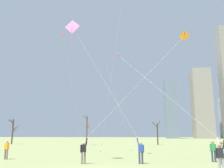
{
  "coord_description": "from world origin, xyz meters",
  "views": [
    {
      "loc": [
        2.36,
        -14.22,
        2.1
      ],
      "look_at": [
        0.0,
        6.0,
        6.33
      ],
      "focal_mm": 39.19,
      "sensor_mm": 36.0,
      "label": 1
    }
  ],
  "objects": [
    {
      "name": "distant_kite_high_overhead_red",
      "position": [
        -12.91,
        31.89,
        20.66
      ],
      "size": [
        5.72,
        2.87,
        23.22
      ],
      "color": "red",
      "rests_on": "ground"
    },
    {
      "name": "bystander_far_off_by_trees",
      "position": [
        8.01,
        6.56,
        0.9
      ],
      "size": [
        0.51,
        0.24,
        1.62
      ],
      "color": "#33384C",
      "rests_on": "ground"
    },
    {
      "name": "bare_tree_rightmost",
      "position": [
        -8.95,
        36.82,
        3.19
      ],
      "size": [
        1.56,
        2.24,
        6.09
      ],
      "color": "brown",
      "rests_on": "ground"
    },
    {
      "name": "bare_tree_leftmost",
      "position": [
        5.82,
        39.3,
        2.47
      ],
      "size": [
        1.65,
        1.57,
        4.86
      ],
      "color": "#423326",
      "rests_on": "ground"
    },
    {
      "name": "bare_tree_center",
      "position": [
        -26.83,
        39.63,
        3.11
      ],
      "size": [
        2.04,
        3.02,
        5.62
      ],
      "color": "#4C3828",
      "rests_on": "ground"
    },
    {
      "name": "kite_flyer_foreground_left_orange",
      "position": [
        -1.02,
        4.24,
        1.95
      ],
      "size": [
        8.77,
        1.97,
        10.73
      ],
      "color": "#726656",
      "rests_on": "ground"
    },
    {
      "name": "skyline_mid_tower_right",
      "position": [
        20.08,
        131.85,
        17.03
      ],
      "size": [
        6.78,
        7.15,
        34.07
      ],
      "color": "slate",
      "rests_on": "ground"
    },
    {
      "name": "kite_flyer_foreground_right_pink",
      "position": [
        1.07,
        4.62,
        3.19
      ],
      "size": [
        6.47,
        0.45,
        11.77
      ],
      "color": "#33384C",
      "rests_on": "ground"
    },
    {
      "name": "distant_kite_drifting_left_green",
      "position": [
        -2.87,
        25.67,
        12.55
      ],
      "size": [
        4.69,
        6.66,
        14.85
      ],
      "color": "green",
      "rests_on": "ground"
    },
    {
      "name": "skyline_short_annex",
      "position": [
        36.81,
        127.65,
        19.44
      ],
      "size": [
        10.15,
        10.39,
        38.89
      ],
      "color": "gray",
      "rests_on": "ground"
    },
    {
      "name": "bystander_watching_nearby",
      "position": [
        -9.35,
        6.57,
        0.9
      ],
      "size": [
        0.5,
        0.27,
        1.62
      ],
      "color": "#726656",
      "rests_on": "ground"
    },
    {
      "name": "kite_flyer_far_back_purple",
      "position": [
        7.21,
        5.3,
        1.95
      ],
      "size": [
        8.41,
        6.98,
        11.01
      ],
      "color": "#726656",
      "rests_on": "ground"
    }
  ]
}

